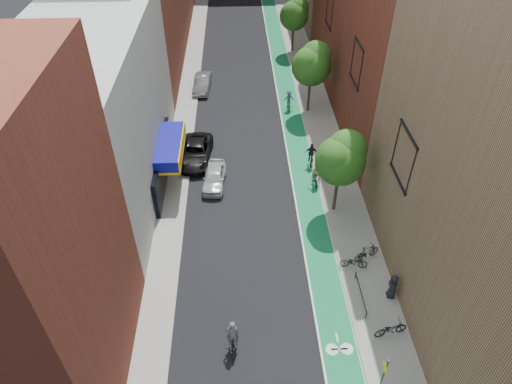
{
  "coord_description": "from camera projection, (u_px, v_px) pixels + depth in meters",
  "views": [
    {
      "loc": [
        -1.06,
        -14.02,
        22.14
      ],
      "look_at": [
        0.05,
        10.49,
        1.5
      ],
      "focal_mm": 32.0,
      "sensor_mm": 36.0,
      "label": 1
    }
  ],
  "objects": [
    {
      "name": "bike_lane",
      "position": [
        289.0,
        102.0,
        45.02
      ],
      "size": [
        2.0,
        68.0,
        0.01
      ],
      "primitive_type": "cube",
      "color": "#12683A",
      "rests_on": "ground"
    },
    {
      "name": "cyclist_lane_near",
      "position": [
        315.0,
        173.0,
        34.59
      ],
      "size": [
        0.95,
        1.77,
        2.2
      ],
      "rotation": [
        0.0,
        0.0,
        3.22
      ],
      "color": "black",
      "rests_on": "ground"
    },
    {
      "name": "tree_far",
      "position": [
        294.0,
        13.0,
        51.37
      ],
      "size": [
        3.3,
        3.25,
        6.21
      ],
      "color": "#332619",
      "rests_on": "ground"
    },
    {
      "name": "sidewalk_left",
      "position": [
        187.0,
        103.0,
        44.62
      ],
      "size": [
        2.0,
        68.0,
        0.15
      ],
      "primitive_type": "cube",
      "color": "gray",
      "rests_on": "ground"
    },
    {
      "name": "sidewalk_right",
      "position": [
        314.0,
        100.0,
        45.06
      ],
      "size": [
        3.0,
        68.0,
        0.15
      ],
      "primitive_type": "cube",
      "color": "gray",
      "rests_on": "ground"
    },
    {
      "name": "parked_bike_near",
      "position": [
        354.0,
        262.0,
        28.28
      ],
      "size": [
        1.78,
        0.82,
        0.9
      ],
      "primitive_type": "imported",
      "rotation": [
        0.0,
        0.0,
        1.44
      ],
      "color": "black",
      "rests_on": "sidewalk_right"
    },
    {
      "name": "tree_near",
      "position": [
        341.0,
        157.0,
        29.86
      ],
      "size": [
        3.4,
        3.36,
        6.42
      ],
      "color": "#332619",
      "rests_on": "ground"
    },
    {
      "name": "building_left_near_red",
      "position": [
        0.0,
        259.0,
        18.71
      ],
      "size": [
        8.0,
        10.0,
        16.0
      ],
      "primitive_type": "cube",
      "color": "maroon",
      "rests_on": "ground"
    },
    {
      "name": "building_left_white",
      "position": [
        94.0,
        114.0,
        31.46
      ],
      "size": [
        8.0,
        20.0,
        12.0
      ],
      "primitive_type": "cube",
      "color": "silver",
      "rests_on": "ground"
    },
    {
      "name": "pedestrian",
      "position": [
        393.0,
        286.0,
        26.33
      ],
      "size": [
        0.66,
        0.91,
        1.73
      ],
      "primitive_type": "imported",
      "rotation": [
        0.0,
        0.0,
        -1.72
      ],
      "color": "black",
      "rests_on": "sidewalk_right"
    },
    {
      "name": "tree_mid",
      "position": [
        312.0,
        63.0,
        40.42
      ],
      "size": [
        3.55,
        3.53,
        6.74
      ],
      "color": "#332619",
      "rests_on": "ground"
    },
    {
      "name": "sign_pole",
      "position": [
        383.0,
        375.0,
        21.33
      ],
      "size": [
        0.13,
        0.71,
        3.0
      ],
      "color": "#194C26",
      "rests_on": "sidewalk_right"
    },
    {
      "name": "parked_car_black",
      "position": [
        196.0,
        152.0,
        37.11
      ],
      "size": [
        2.82,
        5.47,
        1.48
      ],
      "primitive_type": "imported",
      "rotation": [
        0.0,
        0.0,
        -0.07
      ],
      "color": "black",
      "rests_on": "ground"
    },
    {
      "name": "cyclist_lane_mid",
      "position": [
        311.0,
        158.0,
        36.49
      ],
      "size": [
        1.04,
        1.81,
        2.01
      ],
      "rotation": [
        0.0,
        0.0,
        2.94
      ],
      "color": "black",
      "rests_on": "ground"
    },
    {
      "name": "parked_car_white",
      "position": [
        214.0,
        177.0,
        34.7
      ],
      "size": [
        1.93,
        4.13,
        1.37
      ],
      "primitive_type": "imported",
      "rotation": [
        0.0,
        0.0,
        -0.08
      ],
      "color": "silver",
      "rests_on": "ground"
    },
    {
      "name": "cyclist_lead",
      "position": [
        233.0,
        340.0,
        23.93
      ],
      "size": [
        0.7,
        1.71,
        2.25
      ],
      "rotation": [
        0.0,
        0.0,
        3.16
      ],
      "color": "black",
      "rests_on": "ground"
    },
    {
      "name": "parked_bike_mid",
      "position": [
        367.0,
        252.0,
        28.76
      ],
      "size": [
        1.91,
        1.23,
        1.12
      ],
      "primitive_type": "imported",
      "rotation": [
        0.0,
        0.0,
        1.99
      ],
      "color": "black",
      "rests_on": "sidewalk_right"
    },
    {
      "name": "cyclist_lane_far",
      "position": [
        289.0,
        101.0,
        43.35
      ],
      "size": [
        1.08,
        1.55,
        1.94
      ],
      "rotation": [
        0.0,
        0.0,
        3.23
      ],
      "color": "black",
      "rests_on": "ground"
    },
    {
      "name": "parked_car_silver",
      "position": [
        202.0,
        83.0,
        46.49
      ],
      "size": [
        1.88,
        4.47,
        1.44
      ],
      "primitive_type": "imported",
      "rotation": [
        0.0,
        0.0,
        -0.08
      ],
      "color": "gray",
      "rests_on": "ground"
    },
    {
      "name": "parked_bike_far",
      "position": [
        391.0,
        329.0,
        24.6
      ],
      "size": [
        1.98,
        1.03,
        0.99
      ],
      "primitive_type": "imported",
      "rotation": [
        0.0,
        0.0,
        1.78
      ],
      "color": "black",
      "rests_on": "sidewalk_right"
    },
    {
      "name": "ground",
      "position": [
        264.0,
        336.0,
        25.0
      ],
      "size": [
        160.0,
        160.0,
        0.0
      ],
      "primitive_type": "plane",
      "color": "black",
      "rests_on": "ground"
    }
  ]
}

